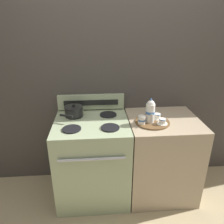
{
  "coord_description": "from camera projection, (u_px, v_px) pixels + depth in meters",
  "views": [
    {
      "loc": [
        -0.31,
        -1.94,
        1.82
      ],
      "look_at": [
        -0.15,
        0.04,
        0.96
      ],
      "focal_mm": 35.0,
      "sensor_mm": 36.0,
      "label": 1
    }
  ],
  "objects": [
    {
      "name": "teapot",
      "position": [
        150.0,
        111.0,
        2.07
      ],
      "size": [
        0.09,
        0.14,
        0.24
      ],
      "color": "white",
      "rests_on": "serving_tray"
    },
    {
      "name": "teacup_right",
      "position": [
        157.0,
        116.0,
        2.17
      ],
      "size": [
        0.1,
        0.1,
        0.05
      ],
      "color": "white",
      "rests_on": "serving_tray"
    },
    {
      "name": "side_counter",
      "position": [
        160.0,
        156.0,
        2.37
      ],
      "size": [
        0.71,
        0.67,
        0.88
      ],
      "color": "tan",
      "rests_on": "ground"
    },
    {
      "name": "creamer_jug",
      "position": [
        142.0,
        120.0,
        2.06
      ],
      "size": [
        0.07,
        0.07,
        0.08
      ],
      "color": "white",
      "rests_on": "serving_tray"
    },
    {
      "name": "saucepan",
      "position": [
        74.0,
        111.0,
        2.24
      ],
      "size": [
        0.22,
        0.28,
        0.12
      ],
      "color": "black",
      "rests_on": "stove"
    },
    {
      "name": "wall_back",
      "position": [
        123.0,
        89.0,
        2.41
      ],
      "size": [
        6.0,
        0.05,
        2.2
      ],
      "color": "#423D38",
      "rests_on": "ground"
    },
    {
      "name": "serving_tray",
      "position": [
        152.0,
        122.0,
        2.13
      ],
      "size": [
        0.34,
        0.34,
        0.01
      ],
      "color": "brown",
      "rests_on": "side_counter"
    },
    {
      "name": "control_panel",
      "position": [
        91.0,
        102.0,
        2.39
      ],
      "size": [
        0.72,
        0.05,
        0.16
      ],
      "color": "#9EAD84",
      "rests_on": "stove"
    },
    {
      "name": "ground_plane",
      "position": [
        125.0,
        190.0,
        2.52
      ],
      "size": [
        6.0,
        6.0,
        0.0
      ],
      "primitive_type": "plane",
      "color": "tan"
    },
    {
      "name": "stove",
      "position": [
        93.0,
        159.0,
        2.32
      ],
      "size": [
        0.74,
        0.69,
        0.9
      ],
      "color": "#9EAD84",
      "rests_on": "ground"
    },
    {
      "name": "teacup_left",
      "position": [
        162.0,
        121.0,
        2.06
      ],
      "size": [
        0.1,
        0.1,
        0.05
      ],
      "color": "white",
      "rests_on": "serving_tray"
    }
  ]
}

